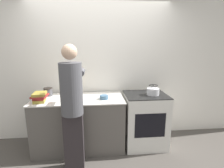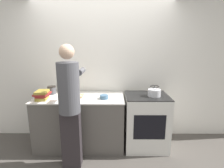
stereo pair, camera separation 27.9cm
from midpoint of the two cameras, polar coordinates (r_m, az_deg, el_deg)
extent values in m
plane|color=#4C4742|center=(3.04, -0.76, -22.57)|extent=(12.00, 12.00, 0.00)
cube|color=white|center=(3.27, -0.58, 4.73)|extent=(8.00, 0.05, 2.60)
cube|color=#5B5651|center=(3.15, -7.66, -12.18)|extent=(1.48, 0.69, 0.87)
cube|color=silver|center=(2.99, -7.92, -4.42)|extent=(1.50, 0.72, 0.02)
cube|color=silver|center=(3.15, 13.55, -11.90)|extent=(0.71, 0.62, 0.92)
cube|color=black|center=(2.99, 14.01, -3.75)|extent=(0.71, 0.62, 0.01)
cube|color=black|center=(2.87, 14.99, -13.57)|extent=(0.50, 0.01, 0.40)
cube|color=#2B2628|center=(2.68, -10.05, -17.43)|extent=(0.27, 0.16, 0.84)
cylinder|color=#4C4C51|center=(2.39, -10.76, -1.33)|extent=(0.30, 0.30, 0.70)
sphere|color=#D1A889|center=(2.32, -11.26, 10.30)|extent=(0.20, 0.20, 0.20)
cylinder|color=#4C4C51|center=(2.65, -12.48, 4.03)|extent=(0.08, 0.30, 0.08)
cylinder|color=#4C4C51|center=(2.60, -7.05, 4.09)|extent=(0.08, 0.30, 0.08)
cube|color=tan|center=(3.02, -9.51, -3.94)|extent=(0.28, 0.21, 0.02)
cube|color=silver|center=(2.99, -8.74, -3.81)|extent=(0.15, 0.05, 0.01)
cube|color=black|center=(3.03, -10.94, -3.70)|extent=(0.09, 0.04, 0.01)
cylinder|color=silver|center=(2.96, 16.29, -2.78)|extent=(0.21, 0.21, 0.11)
cone|color=silver|center=(2.95, 16.38, -1.45)|extent=(0.17, 0.17, 0.03)
sphere|color=black|center=(2.94, 16.41, -0.94)|extent=(0.02, 0.02, 0.02)
torus|color=black|center=(2.94, 16.42, -0.78)|extent=(0.15, 0.15, 0.01)
cylinder|color=#426684|center=(2.85, 0.20, -4.28)|extent=(0.14, 0.14, 0.06)
cylinder|color=#4C4C51|center=(3.26, -16.80, -2.07)|extent=(0.14, 0.14, 0.13)
cylinder|color=#28231E|center=(3.24, -16.88, -0.87)|extent=(0.15, 0.15, 0.01)
cube|color=olive|center=(3.00, -19.44, -4.31)|extent=(0.20, 0.28, 0.05)
cube|color=maroon|center=(2.98, -19.35, -3.67)|extent=(0.17, 0.23, 0.03)
cube|color=maroon|center=(2.98, -19.38, -3.11)|extent=(0.23, 0.27, 0.03)
cube|color=olive|center=(2.97, -19.47, -2.48)|extent=(0.19, 0.26, 0.04)
camera|label=1|loc=(0.14, -87.14, 0.65)|focal=28.00mm
camera|label=2|loc=(0.14, 92.86, -0.65)|focal=28.00mm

